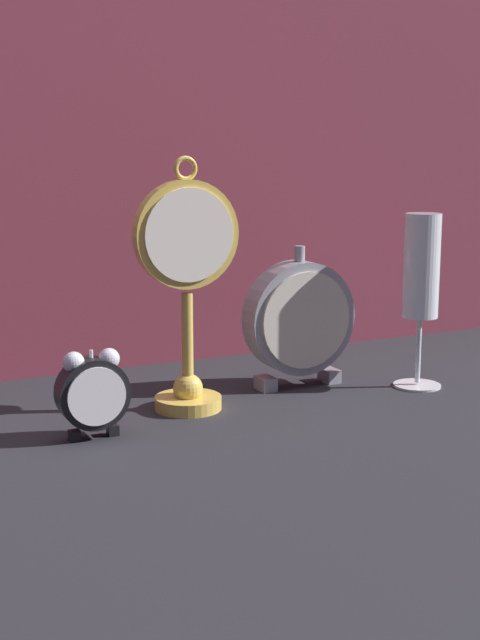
# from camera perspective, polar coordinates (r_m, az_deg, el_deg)

# --- Properties ---
(ground_plane) EXTENTS (4.00, 4.00, 0.00)m
(ground_plane) POSITION_cam_1_polar(r_m,az_deg,el_deg) (1.05, 1.90, -6.51)
(ground_plane) COLOR #232328
(fabric_backdrop_drape) EXTENTS (1.61, 0.01, 0.66)m
(fabric_backdrop_drape) POSITION_cam_1_polar(r_m,az_deg,el_deg) (1.30, -4.80, 11.58)
(fabric_backdrop_drape) COLOR brown
(fabric_backdrop_drape) RESTS_ON ground_plane
(pocket_watch_on_stand) EXTENTS (0.13, 0.08, 0.31)m
(pocket_watch_on_stand) POSITION_cam_1_polar(r_m,az_deg,el_deg) (1.07, -3.40, 2.05)
(pocket_watch_on_stand) COLOR gold
(pocket_watch_on_stand) RESTS_ON ground_plane
(alarm_clock_twin_bell) EXTENTS (0.08, 0.03, 0.10)m
(alarm_clock_twin_bell) POSITION_cam_1_polar(r_m,az_deg,el_deg) (0.99, -9.41, -4.44)
(alarm_clock_twin_bell) COLOR black
(alarm_clock_twin_bell) RESTS_ON ground_plane
(mantel_clock_silver) EXTENTS (0.15, 0.04, 0.19)m
(mantel_clock_silver) POSITION_cam_1_polar(r_m,az_deg,el_deg) (1.19, 3.82, 0.06)
(mantel_clock_silver) COLOR gray
(mantel_clock_silver) RESTS_ON ground_plane
(champagne_flute) EXTENTS (0.06, 0.06, 0.23)m
(champagne_flute) POSITION_cam_1_polar(r_m,az_deg,el_deg) (1.20, 11.52, 2.63)
(champagne_flute) COLOR silver
(champagne_flute) RESTS_ON ground_plane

